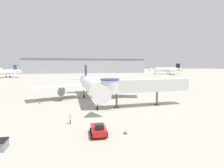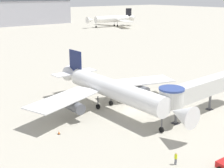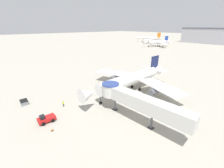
{
  "view_description": "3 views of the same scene",
  "coord_description": "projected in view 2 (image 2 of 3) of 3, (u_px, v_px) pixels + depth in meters",
  "views": [
    {
      "loc": [
        -7.06,
        -45.65,
        9.37
      ],
      "look_at": [
        3.02,
        -1.11,
        4.49
      ],
      "focal_mm": 28.0,
      "sensor_mm": 36.0,
      "label": 1
    },
    {
      "loc": [
        -35.35,
        -40.54,
        20.85
      ],
      "look_at": [
        -3.65,
        0.71,
        5.68
      ],
      "focal_mm": 50.0,
      "sensor_mm": 36.0,
      "label": 2
    },
    {
      "loc": [
        25.49,
        -30.7,
        19.2
      ],
      "look_at": [
        -4.09,
        -4.24,
        3.68
      ],
      "focal_mm": 24.0,
      "sensor_mm": 36.0,
      "label": 3
    }
  ],
  "objects": [
    {
      "name": "ground_crew_marshaller",
      "position": [
        176.0,
        158.0,
        39.24
      ],
      "size": [
        0.24,
        0.34,
        1.63
      ],
      "rotation": [
        0.0,
        0.0,
        1.76
      ],
      "color": "#1E2338",
      "rests_on": "ground_plane"
    },
    {
      "name": "main_airplane",
      "position": [
        112.0,
        89.0,
        56.68
      ],
      "size": [
        32.64,
        32.93,
        9.53
      ],
      "rotation": [
        0.0,
        0.0,
        0.02
      ],
      "color": "white",
      "rests_on": "ground_plane"
    },
    {
      "name": "background_jet_black_tail",
      "position": [
        113.0,
        19.0,
        201.57
      ],
      "size": [
        35.41,
        37.0,
        11.31
      ],
      "rotation": [
        0.0,
        0.0,
        -1.63
      ],
      "color": "white",
      "rests_on": "ground_plane"
    },
    {
      "name": "ground_plane",
      "position": [
        130.0,
        111.0,
        57.37
      ],
      "size": [
        800.0,
        800.0,
        0.0
      ],
      "primitive_type": "plane",
      "color": "#A8A393"
    },
    {
      "name": "traffic_cone_port_wing",
      "position": [
        59.0,
        132.0,
        47.86
      ],
      "size": [
        0.4,
        0.4,
        0.67
      ],
      "color": "black",
      "rests_on": "ground_plane"
    },
    {
      "name": "jet_bridge",
      "position": [
        197.0,
        89.0,
        54.06
      ],
      "size": [
        21.28,
        4.39,
        6.5
      ],
      "rotation": [
        0.0,
        0.0,
        0.05
      ],
      "color": "silver",
      "rests_on": "ground_plane"
    }
  ]
}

